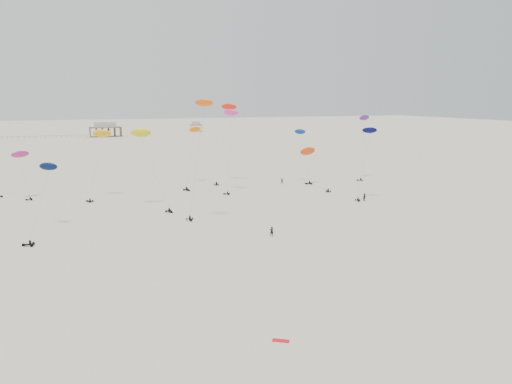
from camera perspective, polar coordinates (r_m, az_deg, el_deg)
name	(u,v)px	position (r m, az deg, el deg)	size (l,w,h in m)	color
ground_plane	(159,162)	(207.00, -11.02, 3.43)	(900.00, 900.00, 0.00)	beige
pavilion_main	(105,130)	(354.06, -16.83, 6.77)	(21.00, 13.00, 9.80)	brown
pavilion_small	(196,127)	(394.62, -6.88, 7.38)	(9.00, 7.00, 8.00)	brown
pier_fence	(21,137)	(354.55, -25.24, 5.66)	(80.20, 0.20, 1.50)	black
rig_0	(200,139)	(104.32, -6.45, 6.09)	(6.70, 4.32, 25.36)	black
rig_1	(42,191)	(102.92, -23.26, 0.09)	(6.67, 17.20, 18.50)	black
rig_2	(366,152)	(128.67, 12.46, 4.48)	(7.67, 5.90, 18.27)	black
rig_3	(192,147)	(148.43, -7.27, 5.07)	(9.49, 17.27, 21.21)	black
rig_4	(146,148)	(119.57, -12.41, 4.95)	(7.70, 13.82, 19.70)	black
rig_6	(100,144)	(134.72, -17.42, 5.24)	(8.10, 11.01, 18.16)	black
rig_7	(21,160)	(140.29, -25.23, 3.29)	(5.06, 7.14, 12.41)	black
rig_8	(230,125)	(136.79, -2.97, 7.68)	(6.74, 9.93, 22.62)	black
rig_10	(303,151)	(152.10, 5.43, 4.73)	(3.24, 9.41, 16.19)	black
rig_11	(363,130)	(162.48, 12.18, 6.96)	(7.80, 8.12, 20.36)	black
rig_12	(310,155)	(147.96, 6.18, 4.19)	(6.41, 17.28, 16.31)	black
rig_13	(226,123)	(152.68, -3.42, 7.88)	(10.17, 11.26, 24.30)	black
spectator_0	(272,236)	(93.08, 1.80, -5.06)	(0.78, 0.54, 2.16)	black
spectator_1	(365,201)	(127.46, 12.30, -1.01)	(1.11, 0.65, 2.28)	black
spectator_3	(282,184)	(150.32, 2.98, 0.96)	(0.73, 0.50, 2.00)	black
grounded_kite_b	(281,341)	(54.92, 2.84, -16.64)	(1.80, 0.70, 0.07)	red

